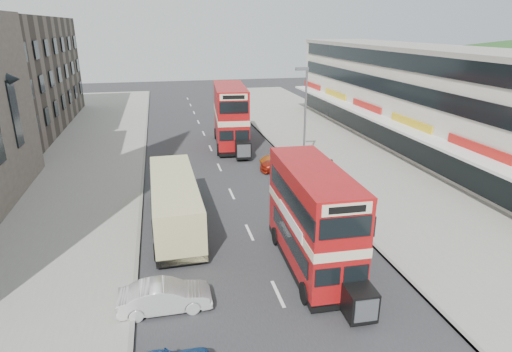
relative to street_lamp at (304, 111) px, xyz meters
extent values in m
plane|color=#28282B|center=(-6.52, -18.00, -4.78)|extent=(160.00, 160.00, 0.00)
cube|color=#28282B|center=(-6.52, 2.00, -4.78)|extent=(12.00, 90.00, 0.01)
cube|color=gray|center=(5.48, 2.00, -4.71)|extent=(12.00, 90.00, 0.15)
cube|color=gray|center=(-18.52, 2.00, -4.71)|extent=(12.00, 90.00, 0.15)
cube|color=gray|center=(-12.62, 2.00, -4.71)|extent=(0.20, 90.00, 0.16)
cube|color=gray|center=(-0.42, 2.00, -4.71)|extent=(0.20, 90.00, 0.16)
cube|color=beige|center=(13.48, 4.00, -0.28)|extent=(8.00, 46.00, 9.00)
cube|color=black|center=(9.43, 4.00, -3.18)|extent=(0.10, 44.00, 2.40)
cube|color=gray|center=(13.48, 4.00, 4.32)|extent=(8.20, 46.20, 0.40)
cube|color=white|center=(8.58, 4.00, -1.78)|extent=(1.80, 44.00, 0.20)
cylinder|color=slate|center=(0.08, 0.00, -0.78)|extent=(0.16, 0.16, 8.00)
cube|color=slate|center=(-0.32, 0.00, 3.22)|extent=(1.00, 0.20, 0.25)
cube|color=black|center=(-4.35, -14.05, -4.45)|extent=(2.62, 7.66, 0.33)
cube|color=#980F0D|center=(-4.35, -14.05, -3.31)|extent=(2.60, 7.66, 2.09)
cube|color=beige|center=(-4.35, -14.05, -2.13)|extent=(2.64, 7.70, 0.43)
cube|color=#980F0D|center=(-4.35, -14.05, -0.99)|extent=(2.60, 7.66, 1.99)
cube|color=#980F0D|center=(-4.35, -14.05, 0.08)|extent=(2.62, 7.68, 0.24)
cube|color=black|center=(-3.89, -18.43, -3.93)|extent=(1.17, 1.17, 1.23)
cube|color=black|center=(-4.43, 8.58, -4.40)|extent=(3.57, 9.02, 0.39)
cube|color=#980F0D|center=(-4.43, 8.58, -3.08)|extent=(3.55, 9.02, 2.42)
cube|color=beige|center=(-4.43, 8.58, -1.70)|extent=(3.60, 9.06, 0.50)
cube|color=#980F0D|center=(-4.43, 8.58, -0.38)|extent=(3.55, 9.02, 2.31)
cube|color=#980F0D|center=(-4.43, 8.58, 0.86)|extent=(3.57, 9.04, 0.28)
cube|color=black|center=(-4.22, 3.48, -3.79)|extent=(1.44, 1.44, 1.43)
cube|color=black|center=(-10.52, -8.12, -4.39)|extent=(2.67, 9.92, 0.40)
cube|color=#C6BC80|center=(-10.52, -8.12, -3.25)|extent=(2.65, 9.92, 2.57)
imported|color=silver|center=(-11.32, -16.00, -4.16)|extent=(3.77, 1.32, 1.24)
imported|color=#9F200F|center=(-1.28, -0.05, -4.14)|extent=(4.57, 2.17, 1.29)
imported|color=orange|center=(-1.18, 1.37, -4.22)|extent=(4.13, 2.01, 1.13)
imported|color=gray|center=(0.96, -3.40, -3.79)|extent=(0.75, 0.70, 1.70)
imported|color=gray|center=(-1.87, -0.82, -4.27)|extent=(0.79, 1.99, 1.03)
imported|color=black|center=(-1.87, -0.82, -3.59)|extent=(0.64, 0.44, 1.69)
camera|label=1|loc=(-10.94, -31.14, 6.27)|focal=29.80mm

